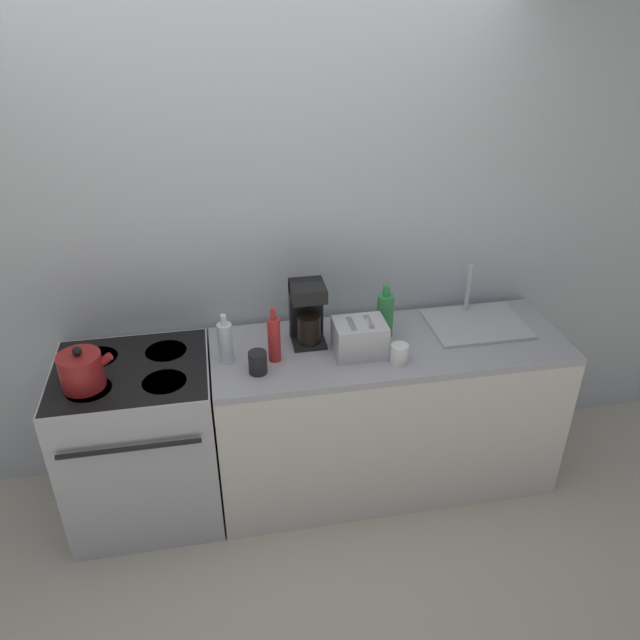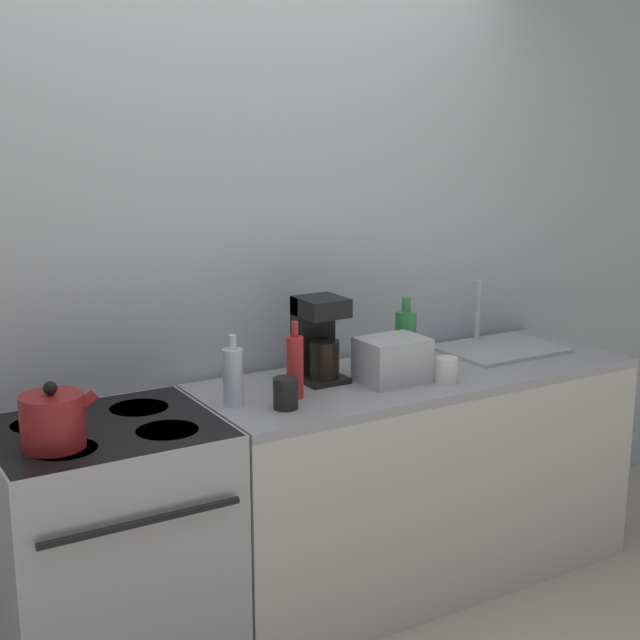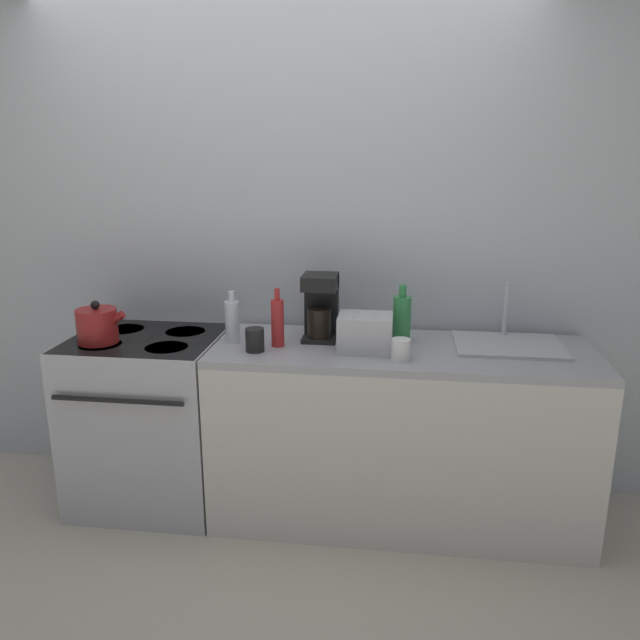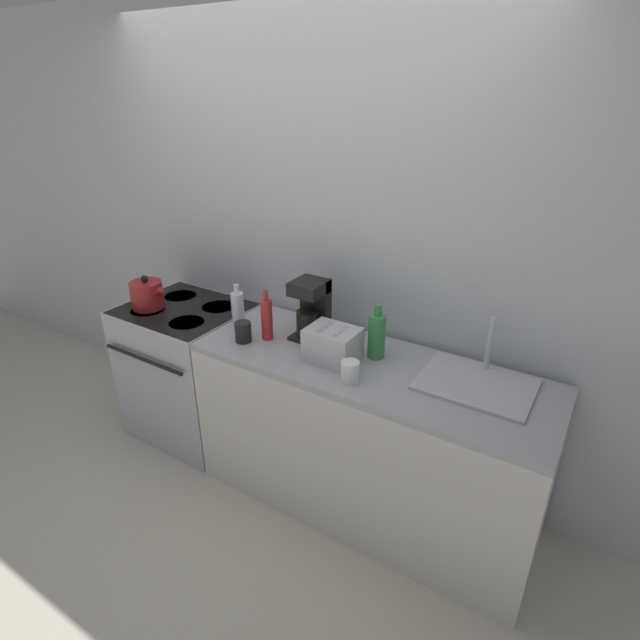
{
  "view_description": "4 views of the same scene",
  "coord_description": "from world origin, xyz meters",
  "px_view_note": "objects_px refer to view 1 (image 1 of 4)",
  "views": [
    {
      "loc": [
        -0.2,
        -2.23,
        2.54
      ],
      "look_at": [
        0.29,
        0.39,
        1.01
      ],
      "focal_mm": 35.0,
      "sensor_mm": 36.0,
      "label": 1
    },
    {
      "loc": [
        -1.43,
        -2.39,
        1.85
      ],
      "look_at": [
        0.21,
        0.37,
        1.13
      ],
      "focal_mm": 50.0,
      "sensor_mm": 36.0,
      "label": 2
    },
    {
      "loc": [
        0.62,
        -2.5,
        1.79
      ],
      "look_at": [
        0.24,
        0.36,
        0.99
      ],
      "focal_mm": 35.0,
      "sensor_mm": 36.0,
      "label": 3
    },
    {
      "loc": [
        1.56,
        -1.59,
        2.11
      ],
      "look_at": [
        0.35,
        0.33,
        1.04
      ],
      "focal_mm": 28.0,
      "sensor_mm": 36.0,
      "label": 4
    }
  ],
  "objects_px": {
    "bottle_clear": "(225,342)",
    "toaster": "(360,338)",
    "cup_white": "(399,354)",
    "coffee_maker": "(307,311)",
    "kettle": "(82,370)",
    "bottle_red": "(274,339)",
    "bottle_green": "(385,314)",
    "cup_black": "(258,362)",
    "stove": "(142,440)"
  },
  "relations": [
    {
      "from": "coffee_maker",
      "to": "bottle_clear",
      "type": "bearing_deg",
      "value": -164.09
    },
    {
      "from": "toaster",
      "to": "cup_black",
      "type": "xyz_separation_m",
      "value": [
        -0.5,
        -0.08,
        -0.03
      ]
    },
    {
      "from": "kettle",
      "to": "toaster",
      "type": "distance_m",
      "value": 1.28
    },
    {
      "from": "stove",
      "to": "coffee_maker",
      "type": "relative_size",
      "value": 2.73
    },
    {
      "from": "stove",
      "to": "kettle",
      "type": "relative_size",
      "value": 3.65
    },
    {
      "from": "bottle_red",
      "to": "cup_black",
      "type": "relative_size",
      "value": 2.56
    },
    {
      "from": "kettle",
      "to": "toaster",
      "type": "relative_size",
      "value": 0.98
    },
    {
      "from": "toaster",
      "to": "cup_white",
      "type": "height_order",
      "value": "toaster"
    },
    {
      "from": "stove",
      "to": "bottle_red",
      "type": "height_order",
      "value": "bottle_red"
    },
    {
      "from": "stove",
      "to": "toaster",
      "type": "relative_size",
      "value": 3.57
    },
    {
      "from": "bottle_green",
      "to": "cup_white",
      "type": "height_order",
      "value": "bottle_green"
    },
    {
      "from": "kettle",
      "to": "toaster",
      "type": "bearing_deg",
      "value": 2.02
    },
    {
      "from": "bottle_red",
      "to": "bottle_clear",
      "type": "height_order",
      "value": "bottle_red"
    },
    {
      "from": "toaster",
      "to": "stove",
      "type": "bearing_deg",
      "value": 176.97
    },
    {
      "from": "bottle_clear",
      "to": "cup_white",
      "type": "bearing_deg",
      "value": -11.56
    },
    {
      "from": "stove",
      "to": "cup_white",
      "type": "bearing_deg",
      "value": -8.04
    },
    {
      "from": "bottle_clear",
      "to": "cup_black",
      "type": "bearing_deg",
      "value": -41.84
    },
    {
      "from": "stove",
      "to": "bottle_clear",
      "type": "xyz_separation_m",
      "value": [
        0.46,
        -0.01,
        0.54
      ]
    },
    {
      "from": "toaster",
      "to": "cup_white",
      "type": "distance_m",
      "value": 0.21
    },
    {
      "from": "coffee_maker",
      "to": "cup_black",
      "type": "xyz_separation_m",
      "value": [
        -0.27,
        -0.24,
        -0.11
      ]
    },
    {
      "from": "kettle",
      "to": "coffee_maker",
      "type": "bearing_deg",
      "value": 11.14
    },
    {
      "from": "toaster",
      "to": "bottle_red",
      "type": "distance_m",
      "value": 0.41
    },
    {
      "from": "toaster",
      "to": "bottle_green",
      "type": "xyz_separation_m",
      "value": [
        0.17,
        0.14,
        0.03
      ]
    },
    {
      "from": "kettle",
      "to": "toaster",
      "type": "xyz_separation_m",
      "value": [
        1.28,
        0.05,
        0.0
      ]
    },
    {
      "from": "toaster",
      "to": "cup_black",
      "type": "bearing_deg",
      "value": -171.08
    },
    {
      "from": "coffee_maker",
      "to": "bottle_clear",
      "type": "distance_m",
      "value": 0.43
    },
    {
      "from": "bottle_clear",
      "to": "cup_black",
      "type": "distance_m",
      "value": 0.19
    },
    {
      "from": "bottle_red",
      "to": "coffee_maker",
      "type": "bearing_deg",
      "value": 38.84
    },
    {
      "from": "bottle_red",
      "to": "bottle_clear",
      "type": "distance_m",
      "value": 0.23
    },
    {
      "from": "bottle_red",
      "to": "stove",
      "type": "bearing_deg",
      "value": 176.28
    },
    {
      "from": "bottle_green",
      "to": "bottle_clear",
      "type": "relative_size",
      "value": 1.13
    },
    {
      "from": "stove",
      "to": "cup_black",
      "type": "height_order",
      "value": "cup_black"
    },
    {
      "from": "bottle_clear",
      "to": "toaster",
      "type": "bearing_deg",
      "value": -3.99
    },
    {
      "from": "cup_black",
      "to": "bottle_red",
      "type": "bearing_deg",
      "value": 46.02
    },
    {
      "from": "stove",
      "to": "toaster",
      "type": "distance_m",
      "value": 1.21
    },
    {
      "from": "stove",
      "to": "bottle_green",
      "type": "height_order",
      "value": "bottle_green"
    },
    {
      "from": "coffee_maker",
      "to": "cup_black",
      "type": "height_order",
      "value": "coffee_maker"
    },
    {
      "from": "stove",
      "to": "bottle_red",
      "type": "bearing_deg",
      "value": -3.72
    },
    {
      "from": "bottle_green",
      "to": "bottle_clear",
      "type": "xyz_separation_m",
      "value": [
        -0.81,
        -0.1,
        -0.01
      ]
    },
    {
      "from": "toaster",
      "to": "bottle_red",
      "type": "xyz_separation_m",
      "value": [
        -0.41,
        0.01,
        0.03
      ]
    },
    {
      "from": "coffee_maker",
      "to": "bottle_green",
      "type": "distance_m",
      "value": 0.4
    },
    {
      "from": "cup_white",
      "to": "coffee_maker",
      "type": "bearing_deg",
      "value": 144.38
    },
    {
      "from": "stove",
      "to": "cup_white",
      "type": "height_order",
      "value": "cup_white"
    },
    {
      "from": "kettle",
      "to": "cup_white",
      "type": "distance_m",
      "value": 1.45
    },
    {
      "from": "bottle_red",
      "to": "cup_black",
      "type": "xyz_separation_m",
      "value": [
        -0.09,
        -0.09,
        -0.06
      ]
    },
    {
      "from": "kettle",
      "to": "cup_black",
      "type": "bearing_deg",
      "value": -2.48
    },
    {
      "from": "coffee_maker",
      "to": "kettle",
      "type": "bearing_deg",
      "value": -168.86
    },
    {
      "from": "cup_white",
      "to": "bottle_green",
      "type": "bearing_deg",
      "value": 89.94
    },
    {
      "from": "kettle",
      "to": "bottle_clear",
      "type": "relative_size",
      "value": 0.96
    },
    {
      "from": "bottle_red",
      "to": "kettle",
      "type": "bearing_deg",
      "value": -176.13
    }
  ]
}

